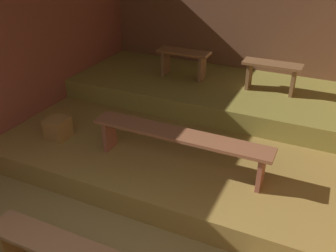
{
  "coord_description": "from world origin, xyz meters",
  "views": [
    {
      "loc": [
        1.56,
        -0.92,
        2.88
      ],
      "look_at": [
        -0.3,
        3.06,
        0.51
      ],
      "focal_mm": 39.58,
      "sensor_mm": 36.0,
      "label": 1
    }
  ],
  "objects": [
    {
      "name": "ground",
      "position": [
        0.0,
        2.73,
        -0.04
      ],
      "size": [
        5.73,
        6.26,
        0.08
      ],
      "primitive_type": "cube",
      "color": "olive"
    },
    {
      "name": "wall_back",
      "position": [
        0.0,
        5.49,
        1.34
      ],
      "size": [
        5.73,
        0.06,
        2.68
      ],
      "primitive_type": "cube",
      "color": "brown",
      "rests_on": "ground"
    },
    {
      "name": "wall_left",
      "position": [
        -2.49,
        2.73,
        1.34
      ],
      "size": [
        0.06,
        6.26,
        2.68
      ],
      "primitive_type": "cube",
      "color": "brown",
      "rests_on": "ground"
    },
    {
      "name": "platform_lower",
      "position": [
        0.0,
        3.61,
        0.15
      ],
      "size": [
        4.93,
        3.71,
        0.31
      ],
      "primitive_type": "cube",
      "color": "olive",
      "rests_on": "ground"
    },
    {
      "name": "platform_middle",
      "position": [
        0.0,
        4.54,
        0.46
      ],
      "size": [
        4.93,
        1.85,
        0.31
      ],
      "primitive_type": "cube",
      "color": "olive",
      "rests_on": "platform_lower"
    },
    {
      "name": "bench_lower_center",
      "position": [
        0.1,
        2.53,
        0.68
      ],
      "size": [
        2.2,
        0.31,
        0.45
      ],
      "color": "brown",
      "rests_on": "platform_lower"
    },
    {
      "name": "bench_middle_left",
      "position": [
        -0.73,
        4.59,
        0.94
      ],
      "size": [
        0.88,
        0.31,
        0.45
      ],
      "color": "brown",
      "rests_on": "platform_middle"
    },
    {
      "name": "bench_middle_right",
      "position": [
        0.73,
        4.59,
        0.94
      ],
      "size": [
        0.88,
        0.31,
        0.45
      ],
      "color": "brown",
      "rests_on": "platform_middle"
    },
    {
      "name": "wooden_crate_lower",
      "position": [
        -1.68,
        2.46,
        0.45
      ],
      "size": [
        0.29,
        0.29,
        0.29
      ],
      "primitive_type": "cube",
      "color": "olive",
      "rests_on": "platform_lower"
    }
  ]
}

